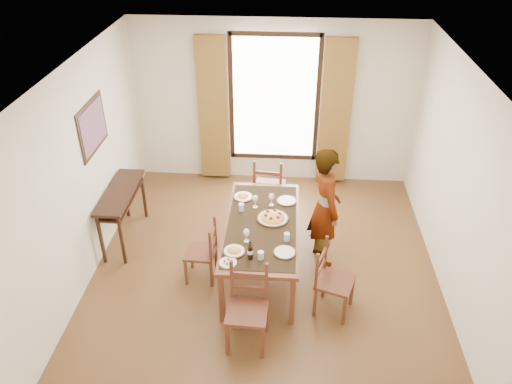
# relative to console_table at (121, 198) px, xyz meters

# --- Properties ---
(ground) EXTENTS (5.00, 5.00, 0.00)m
(ground) POSITION_rel_console_table_xyz_m (2.03, -0.60, -0.68)
(ground) COLOR #492F17
(ground) RESTS_ON ground
(room_shell) EXTENTS (4.60, 5.10, 2.74)m
(room_shell) POSITION_rel_console_table_xyz_m (2.03, -0.47, 0.86)
(room_shell) COLOR silver
(room_shell) RESTS_ON ground
(console_table) EXTENTS (0.38, 1.20, 0.80)m
(console_table) POSITION_rel_console_table_xyz_m (0.00, 0.00, 0.00)
(console_table) COLOR black
(console_table) RESTS_ON ground
(dining_table) EXTENTS (0.93, 1.96, 0.76)m
(dining_table) POSITION_rel_console_table_xyz_m (1.98, -0.56, 0.01)
(dining_table) COLOR brown
(dining_table) RESTS_ON ground
(chair_west) EXTENTS (0.39, 0.39, 0.86)m
(chair_west) POSITION_rel_console_table_xyz_m (1.25, -0.76, -0.29)
(chair_west) COLOR brown
(chair_west) RESTS_ON ground
(chair_north) EXTENTS (0.49, 0.49, 1.02)m
(chair_north) POSITION_rel_console_table_xyz_m (2.01, 0.72, -0.21)
(chair_north) COLOR brown
(chair_north) RESTS_ON ground
(chair_south) EXTENTS (0.46, 0.46, 1.00)m
(chair_south) POSITION_rel_console_table_xyz_m (1.90, -1.76, -0.22)
(chair_south) COLOR brown
(chair_south) RESTS_ON ground
(chair_east) EXTENTS (0.52, 0.52, 0.93)m
(chair_east) POSITION_rel_console_table_xyz_m (2.85, -1.21, -0.25)
(chair_east) COLOR brown
(chair_east) RESTS_ON ground
(man) EXTENTS (0.82, 0.73, 1.68)m
(man) POSITION_rel_console_table_xyz_m (2.78, -0.27, 0.15)
(man) COLOR #9CA0A5
(man) RESTS_ON ground
(plate_sw) EXTENTS (0.27, 0.27, 0.05)m
(plate_sw) POSITION_rel_console_table_xyz_m (1.70, -1.14, 0.10)
(plate_sw) COLOR silver
(plate_sw) RESTS_ON dining_table
(plate_se) EXTENTS (0.27, 0.27, 0.05)m
(plate_se) POSITION_rel_console_table_xyz_m (2.28, -1.12, 0.10)
(plate_se) COLOR silver
(plate_se) RESTS_ON dining_table
(plate_nw) EXTENTS (0.27, 0.27, 0.05)m
(plate_nw) POSITION_rel_console_table_xyz_m (1.69, 0.02, 0.10)
(plate_nw) COLOR silver
(plate_nw) RESTS_ON dining_table
(plate_ne) EXTENTS (0.27, 0.27, 0.05)m
(plate_ne) POSITION_rel_console_table_xyz_m (2.28, -0.04, 0.10)
(plate_ne) COLOR silver
(plate_ne) RESTS_ON dining_table
(pasta_platter) EXTENTS (0.40, 0.40, 0.10)m
(pasta_platter) POSITION_rel_console_table_xyz_m (2.12, -0.46, 0.12)
(pasta_platter) COLOR orange
(pasta_platter) RESTS_ON dining_table
(caprese_plate) EXTENTS (0.20, 0.20, 0.04)m
(caprese_plate) POSITION_rel_console_table_xyz_m (1.65, -1.35, 0.09)
(caprese_plate) COLOR silver
(caprese_plate) RESTS_ON dining_table
(wine_glass_a) EXTENTS (0.08, 0.08, 0.18)m
(wine_glass_a) POSITION_rel_console_table_xyz_m (1.82, -0.94, 0.16)
(wine_glass_a) COLOR white
(wine_glass_a) RESTS_ON dining_table
(wine_glass_b) EXTENTS (0.08, 0.08, 0.18)m
(wine_glass_b) POSITION_rel_console_table_xyz_m (2.08, -0.14, 0.16)
(wine_glass_b) COLOR white
(wine_glass_b) RESTS_ON dining_table
(wine_glass_c) EXTENTS (0.08, 0.08, 0.18)m
(wine_glass_c) POSITION_rel_console_table_xyz_m (1.88, -0.20, 0.16)
(wine_glass_c) COLOR white
(wine_glass_c) RESTS_ON dining_table
(tumbler_a) EXTENTS (0.07, 0.07, 0.10)m
(tumbler_a) POSITION_rel_console_table_xyz_m (2.30, -0.88, 0.12)
(tumbler_a) COLOR silver
(tumbler_a) RESTS_ON dining_table
(tumbler_b) EXTENTS (0.07, 0.07, 0.10)m
(tumbler_b) POSITION_rel_console_table_xyz_m (1.70, -0.29, 0.12)
(tumbler_b) COLOR silver
(tumbler_b) RESTS_ON dining_table
(tumbler_c) EXTENTS (0.07, 0.07, 0.10)m
(tumbler_c) POSITION_rel_console_table_xyz_m (2.01, -1.25, 0.12)
(tumbler_c) COLOR silver
(tumbler_c) RESTS_ON dining_table
(wine_bottle) EXTENTS (0.07, 0.07, 0.25)m
(wine_bottle) POSITION_rel_console_table_xyz_m (1.89, -1.25, 0.20)
(wine_bottle) COLOR black
(wine_bottle) RESTS_ON dining_table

